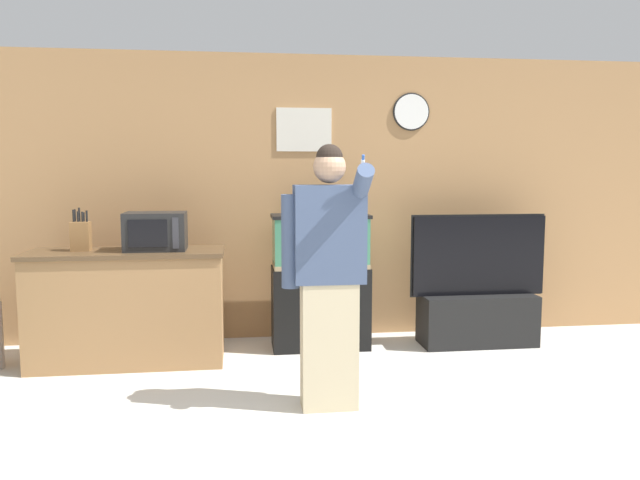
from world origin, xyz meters
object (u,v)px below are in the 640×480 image
(tv_on_stand, at_px, (477,306))
(aquarium_on_stand, at_px, (320,281))
(counter_island, at_px, (128,307))
(person_standing, at_px, (328,273))
(microwave, at_px, (156,231))
(knife_block, at_px, (81,236))

(tv_on_stand, bearing_deg, aquarium_on_stand, 176.54)
(counter_island, relative_size, person_standing, 0.90)
(microwave, bearing_deg, counter_island, 179.02)
(aquarium_on_stand, relative_size, person_standing, 0.68)
(counter_island, bearing_deg, aquarium_on_stand, 8.57)
(microwave, xyz_separation_m, aquarium_on_stand, (1.36, 0.24, -0.48))
(microwave, bearing_deg, aquarium_on_stand, 10.19)
(person_standing, bearing_deg, aquarium_on_stand, 84.53)
(microwave, distance_m, person_standing, 1.69)
(aquarium_on_stand, bearing_deg, counter_island, -171.43)
(aquarium_on_stand, height_order, person_standing, person_standing)
(microwave, xyz_separation_m, knife_block, (-0.59, 0.04, -0.03))
(counter_island, distance_m, knife_block, 0.68)
(aquarium_on_stand, bearing_deg, knife_block, -173.97)
(aquarium_on_stand, bearing_deg, microwave, -169.81)
(microwave, xyz_separation_m, tv_on_stand, (2.77, 0.16, -0.73))
(microwave, distance_m, aquarium_on_stand, 1.46)
(tv_on_stand, distance_m, person_standing, 2.10)
(knife_block, bearing_deg, microwave, -3.83)
(person_standing, bearing_deg, tv_on_stand, 40.32)
(knife_block, bearing_deg, counter_island, -5.74)
(aquarium_on_stand, xyz_separation_m, person_standing, (-0.13, -1.39, 0.31))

